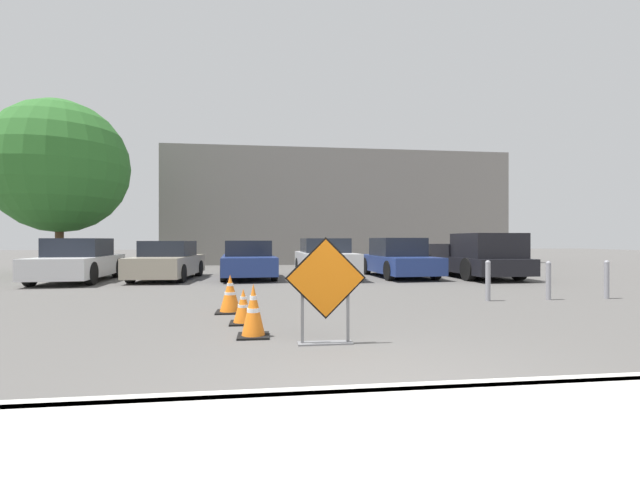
{
  "coord_description": "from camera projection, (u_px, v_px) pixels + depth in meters",
  "views": [
    {
      "loc": [
        -1.16,
        -3.52,
        1.39
      ],
      "look_at": [
        0.4,
        8.74,
        1.38
      ],
      "focal_mm": 24.0,
      "sensor_mm": 36.0,
      "label": 1
    }
  ],
  "objects": [
    {
      "name": "traffic_cone_second",
      "position": [
        243.0,
        307.0,
        7.07
      ],
      "size": [
        0.44,
        0.44,
        0.58
      ],
      "color": "black",
      "rests_on": "ground_plane"
    },
    {
      "name": "pickup_truck",
      "position": [
        476.0,
        258.0,
        15.76
      ],
      "size": [
        2.08,
        5.24,
        1.61
      ],
      "rotation": [
        0.0,
        0.0,
        3.14
      ],
      "color": "black",
      "rests_on": "ground_plane"
    },
    {
      "name": "bollard_second",
      "position": [
        548.0,
        279.0,
        9.89
      ],
      "size": [
        0.12,
        0.12,
        0.9
      ],
      "color": "gray",
      "rests_on": "ground_plane"
    },
    {
      "name": "parked_car_fourth",
      "position": [
        325.0,
        259.0,
        15.53
      ],
      "size": [
        1.96,
        4.18,
        1.44
      ],
      "rotation": [
        0.0,
        0.0,
        3.17
      ],
      "color": "silver",
      "rests_on": "ground_plane"
    },
    {
      "name": "traffic_cone_nearest",
      "position": [
        253.0,
        311.0,
        6.12
      ],
      "size": [
        0.45,
        0.45,
        0.76
      ],
      "color": "black",
      "rests_on": "ground_plane"
    },
    {
      "name": "parked_car_nearest",
      "position": [
        78.0,
        261.0,
        14.23
      ],
      "size": [
        2.06,
        4.36,
        1.44
      ],
      "rotation": [
        0.0,
        0.0,
        3.19
      ],
      "color": "silver",
      "rests_on": "ground_plane"
    },
    {
      "name": "parked_car_fifth",
      "position": [
        398.0,
        259.0,
        15.99
      ],
      "size": [
        2.08,
        4.35,
        1.46
      ],
      "rotation": [
        0.0,
        0.0,
        3.2
      ],
      "color": "navy",
      "rests_on": "ground_plane"
    },
    {
      "name": "road_closed_sign",
      "position": [
        326.0,
        287.0,
        5.66
      ],
      "size": [
        1.08,
        0.2,
        1.43
      ],
      "color": "black",
      "rests_on": "ground_plane"
    },
    {
      "name": "parked_car_second",
      "position": [
        168.0,
        261.0,
        15.04
      ],
      "size": [
        2.02,
        4.21,
        1.35
      ],
      "rotation": [
        0.0,
        0.0,
        3.08
      ],
      "color": "#A39984",
      "rests_on": "ground_plane"
    },
    {
      "name": "traffic_cone_third",
      "position": [
        230.0,
        294.0,
        8.16
      ],
      "size": [
        0.53,
        0.53,
        0.73
      ],
      "color": "black",
      "rests_on": "ground_plane"
    },
    {
      "name": "street_tree_behind_lot",
      "position": [
        59.0,
        167.0,
        17.44
      ],
      "size": [
        5.38,
        5.38,
        7.07
      ],
      "color": "#513823",
      "rests_on": "ground_plane"
    },
    {
      "name": "ground_plane",
      "position": [
        302.0,
        283.0,
        13.56
      ],
      "size": [
        96.0,
        96.0,
        0.0
      ],
      "primitive_type": "plane",
      "color": "#565451"
    },
    {
      "name": "bollard_nearest",
      "position": [
        488.0,
        279.0,
        9.71
      ],
      "size": [
        0.12,
        0.12,
        0.93
      ],
      "color": "gray",
      "rests_on": "ground_plane"
    },
    {
      "name": "building_facade_backdrop",
      "position": [
        336.0,
        209.0,
        26.42
      ],
      "size": [
        19.87,
        5.0,
        6.54
      ],
      "color": "gray",
      "rests_on": "ground_plane"
    },
    {
      "name": "sidewalk_strip",
      "position": [
        473.0,
        473.0,
        2.42
      ],
      "size": [
        29.15,
        2.46,
        0.14
      ],
      "color": "beige",
      "rests_on": "ground_plane"
    },
    {
      "name": "bollard_third",
      "position": [
        607.0,
        278.0,
        10.08
      ],
      "size": [
        0.12,
        0.12,
        0.91
      ],
      "color": "gray",
      "rests_on": "ground_plane"
    },
    {
      "name": "parked_car_third",
      "position": [
        248.0,
        260.0,
        15.6
      ],
      "size": [
        2.1,
        4.47,
        1.36
      ],
      "rotation": [
        0.0,
        0.0,
        3.21
      ],
      "color": "navy",
      "rests_on": "ground_plane"
    },
    {
      "name": "curb_lip",
      "position": [
        403.0,
        395.0,
        3.64
      ],
      "size": [
        29.15,
        0.2,
        0.14
      ],
      "color": "beige",
      "rests_on": "ground_plane"
    }
  ]
}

